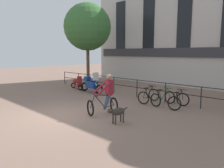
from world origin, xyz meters
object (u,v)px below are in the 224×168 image
dog (117,112)px  parked_bicycle_mid_left (163,98)px  cyclist_with_bike (105,96)px  parked_motorcycle (91,84)px  parked_bicycle_near_lamp (149,96)px  parked_bicycle_mid_right (179,101)px  parked_scooter (77,83)px

dog → parked_bicycle_mid_left: bearing=104.3°
cyclist_with_bike → parked_motorcycle: 5.11m
parked_bicycle_near_lamp → parked_bicycle_mid_right: 1.69m
dog → parked_bicycle_mid_left: (-0.30, 3.64, -0.08)m
parked_bicycle_mid_left → dog: bearing=104.2°
dog → parked_bicycle_near_lamp: parked_bicycle_near_lamp is taller
dog → parked_motorcycle: (-5.48, 3.39, 0.13)m
parked_scooter → parked_bicycle_mid_right: bearing=-78.0°
parked_scooter → parked_bicycle_near_lamp: bearing=-77.8°
parked_bicycle_near_lamp → parked_bicycle_mid_right: bearing=175.7°
parked_motorcycle → parked_bicycle_mid_right: 6.03m
parked_motorcycle → dog: bearing=-118.6°
parked_motorcycle → cyclist_with_bike: bearing=-120.3°
dog → parked_bicycle_mid_left: parked_bicycle_mid_left is taller
cyclist_with_bike → dog: cyclist_with_bike is taller
dog → parked_bicycle_near_lamp: bearing=117.1°
parked_motorcycle → parked_bicycle_mid_left: parked_motorcycle is taller
parked_scooter → cyclist_with_bike: bearing=-104.7°
parked_motorcycle → parked_bicycle_near_lamp: bearing=-83.5°
dog → parked_scooter: (-7.30, 3.56, 0.02)m
parked_bicycle_near_lamp → parked_bicycle_mid_left: size_ratio=0.96×
dog → parked_bicycle_mid_left: size_ratio=0.78×
parked_bicycle_mid_left → parked_bicycle_mid_right: 0.85m
cyclist_with_bike → dog: (1.22, -0.57, -0.33)m
cyclist_with_bike → dog: size_ratio=1.80×
parked_bicycle_mid_left → parked_scooter: (-7.00, -0.08, 0.10)m
parked_motorcycle → parked_bicycle_near_lamp: 4.34m
parked_bicycle_mid_left → parked_bicycle_mid_right: bearing=-170.6°
parked_bicycle_mid_left → parked_bicycle_mid_right: same height
parked_bicycle_near_lamp → parked_bicycle_mid_left: (0.85, 0.00, -0.00)m
parked_bicycle_mid_right → parked_scooter: 7.85m
cyclist_with_bike → parked_bicycle_near_lamp: cyclist_with_bike is taller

